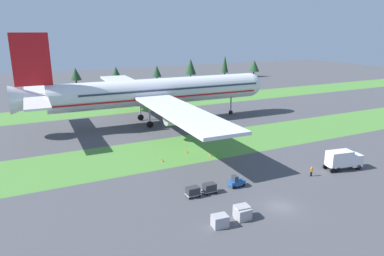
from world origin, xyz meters
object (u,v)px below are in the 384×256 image
(cargo_dolly_second, at_px, (193,191))
(ground_crew_marshaller, at_px, (311,171))
(taxiway_marker_2, at_px, (162,160))
(airliner, at_px, (152,92))
(taxiway_marker_0, at_px, (211,155))
(uld_container_1, at_px, (242,212))
(catering_truck, at_px, (343,159))
(baggage_tug, at_px, (236,182))
(uld_container_0, at_px, (220,221))
(taxiway_marker_1, at_px, (187,151))
(cargo_dolly_lead, at_px, (209,187))
(uld_container_2, at_px, (243,214))

(cargo_dolly_second, xyz_separation_m, ground_crew_marshaller, (22.01, -2.14, 0.03))
(ground_crew_marshaller, bearing_deg, taxiway_marker_2, 142.07)
(airliner, xyz_separation_m, taxiway_marker_2, (-8.66, -28.67, -8.37))
(taxiway_marker_0, bearing_deg, ground_crew_marshaller, -56.75)
(ground_crew_marshaller, relative_size, uld_container_1, 0.87)
(catering_truck, bearing_deg, baggage_tug, -86.54)
(ground_crew_marshaller, bearing_deg, uld_container_0, -159.48)
(airliner, xyz_separation_m, taxiway_marker_1, (-2.27, -26.14, -8.39))
(uld_container_1, relative_size, taxiway_marker_0, 4.07)
(catering_truck, xyz_separation_m, taxiway_marker_0, (-18.37, 16.67, -1.71))
(cargo_dolly_second, bearing_deg, airliner, 167.08)
(baggage_tug, relative_size, uld_container_1, 1.30)
(airliner, bearing_deg, ground_crew_marshaller, 15.75)
(airliner, xyz_separation_m, cargo_dolly_lead, (-7.08, -44.65, -7.74))
(uld_container_1, bearing_deg, uld_container_2, -107.33)
(ground_crew_marshaller, bearing_deg, baggage_tug, 174.48)
(uld_container_0, bearing_deg, taxiway_marker_0, 63.41)
(cargo_dolly_second, xyz_separation_m, taxiway_marker_2, (1.31, 15.99, -0.63))
(catering_truck, bearing_deg, airliner, -147.80)
(airliner, distance_m, cargo_dolly_lead, 45.86)
(uld_container_2, bearing_deg, taxiway_marker_0, 70.89)
(uld_container_1, distance_m, taxiway_marker_1, 27.42)
(catering_truck, xyz_separation_m, uld_container_2, (-26.45, -6.66, -1.17))
(cargo_dolly_second, bearing_deg, uld_container_0, -4.24)
(uld_container_0, height_order, taxiway_marker_2, uld_container_0)
(baggage_tug, bearing_deg, taxiway_marker_2, -157.81)
(baggage_tug, height_order, ground_crew_marshaller, baggage_tug)
(baggage_tug, height_order, catering_truck, catering_truck)
(cargo_dolly_lead, distance_m, cargo_dolly_second, 2.90)
(uld_container_0, bearing_deg, cargo_dolly_lead, 68.99)
(catering_truck, distance_m, uld_container_2, 27.30)
(airliner, bearing_deg, uld_container_0, -9.81)
(airliner, height_order, uld_container_1, airliner)
(airliner, xyz_separation_m, uld_container_0, (-10.60, -53.82, -7.86))
(taxiway_marker_0, bearing_deg, catering_truck, -42.21)
(airliner, height_order, cargo_dolly_second, airliner)
(airliner, xyz_separation_m, cargo_dolly_second, (-9.98, -44.66, -7.74))
(baggage_tug, relative_size, uld_container_2, 1.30)
(cargo_dolly_second, height_order, taxiway_marker_2, cargo_dolly_second)
(uld_container_0, distance_m, uld_container_1, 3.90)
(uld_container_0, distance_m, taxiway_marker_1, 28.92)
(taxiway_marker_0, bearing_deg, cargo_dolly_lead, -119.89)
(uld_container_2, height_order, taxiway_marker_0, uld_container_2)
(cargo_dolly_lead, bearing_deg, catering_truck, 84.77)
(airliner, relative_size, uld_container_2, 42.39)
(airliner, xyz_separation_m, uld_container_1, (-6.76, -53.18, -7.79))
(uld_container_0, bearing_deg, ground_crew_marshaller, 17.24)
(cargo_dolly_lead, relative_size, ground_crew_marshaller, 1.27)
(baggage_tug, distance_m, cargo_dolly_lead, 5.03)
(taxiway_marker_1, bearing_deg, taxiway_marker_2, -158.36)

